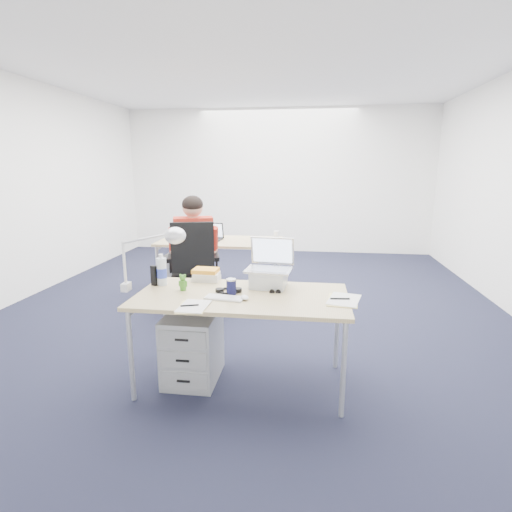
# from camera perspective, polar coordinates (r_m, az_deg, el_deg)

# --- Properties ---
(floor) EXTENTS (7.00, 7.00, 0.00)m
(floor) POSITION_cam_1_polar(r_m,az_deg,el_deg) (4.86, -0.57, -7.57)
(floor) COLOR black
(floor) RESTS_ON ground
(room) EXTENTS (6.02, 7.02, 2.80)m
(room) POSITION_cam_1_polar(r_m,az_deg,el_deg) (4.56, -0.62, 13.06)
(room) COLOR white
(room) RESTS_ON ground
(desk_near) EXTENTS (1.60, 0.80, 0.73)m
(desk_near) POSITION_cam_1_polar(r_m,az_deg,el_deg) (3.06, -2.07, -6.38)
(desk_near) COLOR tan
(desk_near) RESTS_ON ground
(desk_far) EXTENTS (1.60, 0.80, 0.73)m
(desk_far) POSITION_cam_1_polar(r_m,az_deg,el_deg) (5.31, -5.10, 1.77)
(desk_far) COLOR tan
(desk_far) RESTS_ON ground
(office_chair) EXTENTS (0.87, 0.87, 1.11)m
(office_chair) POSITION_cam_1_polar(r_m,az_deg,el_deg) (4.61, -8.78, -4.75)
(office_chair) COLOR black
(office_chair) RESTS_ON ground
(seated_person) EXTENTS (0.59, 0.83, 1.36)m
(seated_person) POSITION_cam_1_polar(r_m,az_deg,el_deg) (4.70, -8.88, 0.16)
(seated_person) COLOR #AF2719
(seated_person) RESTS_ON ground
(drawer_pedestal_near) EXTENTS (0.40, 0.50, 0.55)m
(drawer_pedestal_near) POSITION_cam_1_polar(r_m,az_deg,el_deg) (3.31, -9.01, -12.65)
(drawer_pedestal_near) COLOR #A2A6A7
(drawer_pedestal_near) RESTS_ON ground
(drawer_pedestal_far) EXTENTS (0.40, 0.50, 0.55)m
(drawer_pedestal_far) POSITION_cam_1_polar(r_m,az_deg,el_deg) (5.48, -10.35, -2.43)
(drawer_pedestal_far) COLOR #A2A6A7
(drawer_pedestal_far) RESTS_ON ground
(silver_laptop) EXTENTS (0.39, 0.32, 0.38)m
(silver_laptop) POSITION_cam_1_polar(r_m,az_deg,el_deg) (3.18, 1.83, -1.12)
(silver_laptop) COLOR silver
(silver_laptop) RESTS_ON desk_near
(wireless_keyboard) EXTENTS (0.30, 0.16, 0.01)m
(wireless_keyboard) POSITION_cam_1_polar(r_m,az_deg,el_deg) (2.96, -4.51, -5.96)
(wireless_keyboard) COLOR white
(wireless_keyboard) RESTS_ON desk_near
(computer_mouse) EXTENTS (0.09, 0.10, 0.03)m
(computer_mouse) POSITION_cam_1_polar(r_m,az_deg,el_deg) (2.93, -1.64, -5.96)
(computer_mouse) COLOR white
(computer_mouse) RESTS_ON desk_near
(headphones) EXTENTS (0.23, 0.19, 0.03)m
(headphones) POSITION_cam_1_polar(r_m,az_deg,el_deg) (3.10, -3.93, -4.89)
(headphones) COLOR black
(headphones) RESTS_ON desk_near
(can_koozie) EXTENTS (0.08, 0.08, 0.12)m
(can_koozie) POSITION_cam_1_polar(r_m,az_deg,el_deg) (3.04, -3.55, -4.37)
(can_koozie) COLOR #121338
(can_koozie) RESTS_ON desk_near
(water_bottle) EXTENTS (0.09, 0.09, 0.26)m
(water_bottle) POSITION_cam_1_polar(r_m,az_deg,el_deg) (3.34, -13.33, -1.91)
(water_bottle) COLOR silver
(water_bottle) RESTS_ON desk_near
(bear_figurine) EXTENTS (0.08, 0.07, 0.13)m
(bear_figurine) POSITION_cam_1_polar(r_m,az_deg,el_deg) (3.18, -10.41, -3.69)
(bear_figurine) COLOR #297B20
(bear_figurine) RESTS_ON desk_near
(book_stack) EXTENTS (0.27, 0.24, 0.10)m
(book_stack) POSITION_cam_1_polar(r_m,az_deg,el_deg) (3.43, -7.14, -2.64)
(book_stack) COLOR silver
(book_stack) RESTS_ON desk_near
(cordless_phone) EXTENTS (0.05, 0.04, 0.17)m
(cordless_phone) POSITION_cam_1_polar(r_m,az_deg,el_deg) (3.35, -14.40, -2.73)
(cordless_phone) COLOR black
(cordless_phone) RESTS_ON desk_near
(papers_left) EXTENTS (0.19, 0.27, 0.01)m
(papers_left) POSITION_cam_1_polar(r_m,az_deg,el_deg) (2.81, -9.11, -7.17)
(papers_left) COLOR #F2E18C
(papers_left) RESTS_ON desk_near
(papers_right) EXTENTS (0.27, 0.34, 0.01)m
(papers_right) POSITION_cam_1_polar(r_m,az_deg,el_deg) (2.97, 12.28, -6.18)
(papers_right) COLOR #F2E18C
(papers_right) RESTS_ON desk_near
(sunglasses) EXTENTS (0.09, 0.04, 0.02)m
(sunglasses) POSITION_cam_1_polar(r_m,az_deg,el_deg) (3.07, 2.75, -5.15)
(sunglasses) COLOR black
(sunglasses) RESTS_ON desk_near
(desk_lamp) EXTENTS (0.50, 0.32, 0.53)m
(desk_lamp) POSITION_cam_1_polar(r_m,az_deg,el_deg) (3.16, -15.73, -0.31)
(desk_lamp) COLOR silver
(desk_lamp) RESTS_ON desk_near
(dark_laptop) EXTENTS (0.35, 0.35, 0.23)m
(dark_laptop) POSITION_cam_1_polar(r_m,az_deg,el_deg) (5.30, -6.74, 3.51)
(dark_laptop) COLOR black
(dark_laptop) RESTS_ON desk_far
(far_cup) EXTENTS (0.08, 0.08, 0.10)m
(far_cup) POSITION_cam_1_polar(r_m,az_deg,el_deg) (5.40, 2.94, 3.05)
(far_cup) COLOR white
(far_cup) RESTS_ON desk_far
(far_papers) EXTENTS (0.36, 0.39, 0.01)m
(far_papers) POSITION_cam_1_polar(r_m,az_deg,el_deg) (5.38, -6.76, 2.43)
(far_papers) COLOR white
(far_papers) RESTS_ON desk_far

